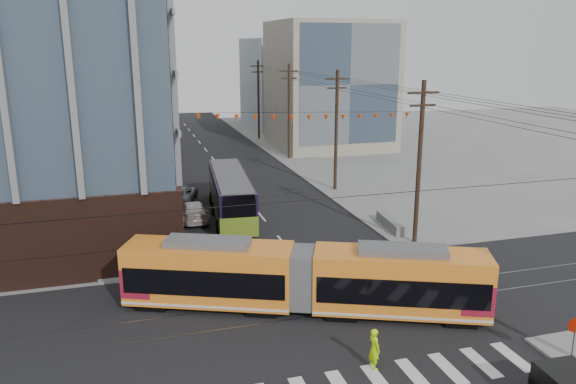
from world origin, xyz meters
The scene contains 14 objects.
ground centered at (0.00, 0.00, 0.00)m, with size 160.00×160.00×0.00m, color slate.
bg_bldg_nw_near centered at (-17.00, 52.00, 9.00)m, with size 18.00×16.00×18.00m, color #8C99A5.
bg_bldg_ne_near centered at (16.00, 48.00, 8.00)m, with size 14.00×14.00×16.00m, color gray.
bg_bldg_nw_far centered at (-14.00, 72.00, 10.00)m, with size 16.00×18.00×20.00m, color gray.
bg_bldg_ne_far centered at (18.00, 68.00, 7.00)m, with size 16.00×16.00×14.00m, color #8C99A5.
utility_pole_far centered at (8.50, 56.00, 5.50)m, with size 0.30×0.30×11.00m, color black.
streetcar centered at (-1.82, 3.81, 1.76)m, with size 18.27×2.57×3.52m, color orange, non-canonical shape.
city_bus centered at (-2.26, 20.92, 1.75)m, with size 2.68×12.36×3.50m, color black, non-canonical shape.
parked_car_silver centered at (-5.67, 11.56, 0.74)m, with size 1.57×4.50×1.48m, color #ABB0C3.
parked_car_white centered at (-5.29, 20.66, 0.73)m, with size 2.05×5.04×1.46m, color beige.
parked_car_grey centered at (-5.61, 26.07, 0.68)m, with size 2.27×4.92×1.37m, color #4D4E51.
pedestrian centered at (-0.58, -2.05, 0.91)m, with size 0.66×0.43×1.81m, color #BFFF08.
stop_sign centered at (7.16, -4.59, 1.15)m, with size 0.70×0.70×2.29m, color #9C1000, non-canonical shape.
jersey_barrier centered at (8.30, 14.32, 0.42)m, with size 0.95×4.23×0.85m, color slate.
Camera 1 is at (-9.97, -21.11, 13.23)m, focal length 35.00 mm.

